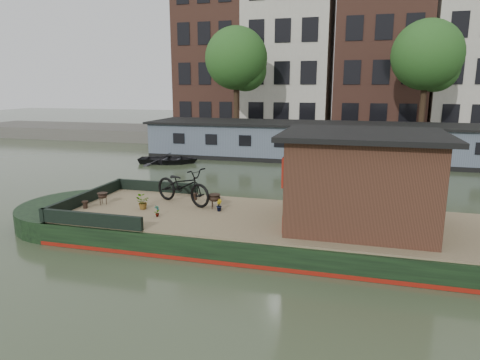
% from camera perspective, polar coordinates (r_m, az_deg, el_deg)
% --- Properties ---
extents(ground, '(120.00, 120.00, 0.00)m').
position_cam_1_polar(ground, '(12.00, 4.65, -8.04)').
color(ground, '#343C26').
rests_on(ground, ground).
extents(houseboat_hull, '(14.01, 4.02, 0.60)m').
position_cam_1_polar(houseboat_hull, '(12.21, -1.51, -6.28)').
color(houseboat_hull, black).
rests_on(houseboat_hull, ground).
extents(houseboat_deck, '(11.80, 3.80, 0.05)m').
position_cam_1_polar(houseboat_deck, '(11.80, 4.71, -5.19)').
color(houseboat_deck, '#806F4F').
rests_on(houseboat_deck, houseboat_hull).
extents(bow_bulwark, '(3.00, 4.00, 0.35)m').
position_cam_1_polar(bow_bulwark, '(13.57, -16.82, -2.46)').
color(bow_bulwark, black).
rests_on(bow_bulwark, houseboat_deck).
extents(cabin, '(4.00, 3.50, 2.42)m').
position_cam_1_polar(cabin, '(11.30, 15.78, 0.16)').
color(cabin, black).
rests_on(cabin, houseboat_deck).
extents(bicycle, '(2.28, 1.51, 1.13)m').
position_cam_1_polar(bicycle, '(13.15, -7.63, -0.74)').
color(bicycle, black).
rests_on(bicycle, houseboat_deck).
extents(potted_plant_b, '(0.23, 0.24, 0.34)m').
position_cam_1_polar(potted_plant_b, '(12.37, -2.83, -3.38)').
color(potted_plant_b, brown).
rests_on(potted_plant_b, houseboat_deck).
extents(potted_plant_c, '(0.42, 0.38, 0.43)m').
position_cam_1_polar(potted_plant_c, '(12.85, -12.93, -2.89)').
color(potted_plant_c, '#B57634').
rests_on(potted_plant_c, houseboat_deck).
extents(potted_plant_d, '(0.39, 0.39, 0.53)m').
position_cam_1_polar(potted_plant_d, '(12.94, 6.70, -2.30)').
color(potted_plant_d, '#9C472A').
rests_on(potted_plant_d, houseboat_deck).
extents(potted_plant_e, '(0.15, 0.19, 0.33)m').
position_cam_1_polar(potted_plant_e, '(12.03, -11.00, -4.09)').
color(potted_plant_e, brown).
rests_on(potted_plant_e, houseboat_deck).
extents(brazier_front, '(0.43, 0.43, 0.36)m').
position_cam_1_polar(brazier_front, '(13.69, -17.84, -2.37)').
color(brazier_front, black).
rests_on(brazier_front, houseboat_deck).
extents(brazier_rear, '(0.47, 0.47, 0.42)m').
position_cam_1_polar(brazier_rear, '(12.66, -3.43, -2.83)').
color(brazier_rear, black).
rests_on(brazier_rear, houseboat_deck).
extents(bollard_port, '(0.19, 0.19, 0.21)m').
position_cam_1_polar(bollard_port, '(13.65, -6.02, -2.20)').
color(bollard_port, black).
rests_on(bollard_port, houseboat_deck).
extents(bollard_stbd, '(0.19, 0.19, 0.22)m').
position_cam_1_polar(bollard_stbd, '(13.45, -19.94, -3.11)').
color(bollard_stbd, black).
rests_on(bollard_stbd, houseboat_deck).
extents(dinghy, '(3.70, 2.97, 0.68)m').
position_cam_1_polar(dinghy, '(24.03, -9.51, 3.05)').
color(dinghy, black).
rests_on(dinghy, ground).
extents(far_houseboat, '(20.40, 4.40, 2.11)m').
position_cam_1_polar(far_houseboat, '(25.35, 10.67, 4.92)').
color(far_houseboat, '#4F5A69').
rests_on(far_houseboat, ground).
extents(quay, '(60.00, 6.00, 0.90)m').
position_cam_1_polar(quay, '(31.85, 11.64, 5.44)').
color(quay, '#47443F').
rests_on(quay, ground).
extents(townhouse_row, '(27.25, 8.00, 16.50)m').
position_cam_1_polar(townhouse_row, '(38.78, 13.13, 17.61)').
color(townhouse_row, brown).
rests_on(townhouse_row, ground).
extents(tree_left, '(4.40, 4.40, 7.40)m').
position_cam_1_polar(tree_left, '(31.33, -0.21, 15.55)').
color(tree_left, '#332316').
rests_on(tree_left, quay).
extents(tree_right, '(4.40, 4.40, 7.40)m').
position_cam_1_polar(tree_right, '(30.46, 23.90, 14.62)').
color(tree_right, '#332316').
rests_on(tree_right, quay).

